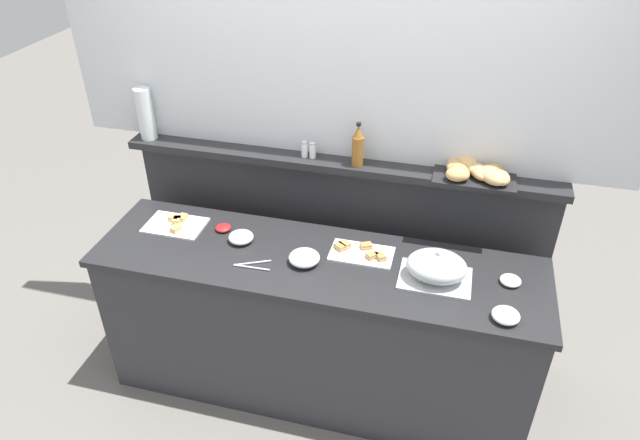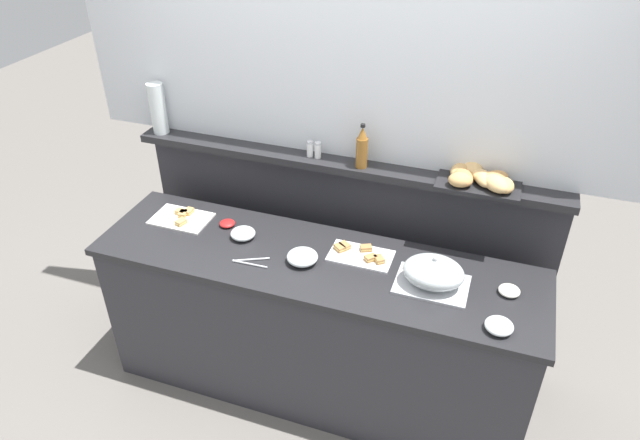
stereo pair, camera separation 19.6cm
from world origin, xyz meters
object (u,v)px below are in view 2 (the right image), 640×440
glass_bowl_large (302,257)px  glass_bowl_medium (499,326)px  sandwich_platter_side (182,218)px  glass_bowl_small (243,234)px  water_carafe (158,108)px  condiment_bowl_dark (509,291)px  bread_basket (480,178)px  pepper_shaker (318,150)px  salt_shaker (310,149)px  serving_cloche (433,273)px  sandwich_platter_rear (360,254)px  condiment_bowl_teal (227,223)px  serving_tongs (250,262)px  vinegar_bottle_amber (362,148)px

glass_bowl_large → glass_bowl_medium: 0.97m
sandwich_platter_side → glass_bowl_small: (0.40, -0.05, 0.01)m
water_carafe → glass_bowl_small: bearing=-28.3°
glass_bowl_small → condiment_bowl_dark: size_ratio=1.32×
condiment_bowl_dark → water_carafe: (-2.01, 0.35, 0.48)m
condiment_bowl_dark → bread_basket: 0.55m
pepper_shaker → bread_basket: size_ratio=0.22×
salt_shaker → bread_basket: salt_shaker is taller
serving_cloche → sandwich_platter_rear: bearing=164.0°
salt_shaker → bread_basket: (0.88, -0.02, -0.00)m
serving_cloche → condiment_bowl_teal: (-1.13, 0.13, -0.06)m
condiment_bowl_teal → bread_basket: (1.25, 0.26, 0.37)m
serving_tongs → pepper_shaker: 0.68m
condiment_bowl_teal → vinegar_bottle_amber: vinegar_bottle_amber is taller
glass_bowl_large → serving_tongs: 0.26m
sandwich_platter_side → serving_cloche: serving_cloche is taller
glass_bowl_large → pepper_shaker: bearing=99.6°
serving_tongs → vinegar_bottle_amber: (0.41, 0.51, 0.45)m
serving_tongs → pepper_shaker: (0.17, 0.54, 0.39)m
serving_cloche → glass_bowl_medium: serving_cloche is taller
sandwich_platter_rear → bread_basket: size_ratio=0.79×
condiment_bowl_teal → vinegar_bottle_amber: bearing=21.2°
glass_bowl_medium → serving_tongs: size_ratio=0.66×
glass_bowl_medium → glass_bowl_large: bearing=170.1°
pepper_shaker → bread_basket: (0.83, -0.02, -0.00)m
condiment_bowl_dark → water_carafe: 2.09m
condiment_bowl_teal → vinegar_bottle_amber: (0.66, 0.26, 0.44)m
bread_basket → glass_bowl_small: bearing=-163.5°
condiment_bowl_teal → bread_basket: size_ratio=0.21×
serving_cloche → condiment_bowl_dark: size_ratio=3.42×
salt_shaker → condiment_bowl_dark: bearing=-17.8°
condiment_bowl_dark → condiment_bowl_teal: (-1.48, 0.07, -0.00)m
bread_basket → glass_bowl_medium: bearing=-71.3°
serving_tongs → water_carafe: (-0.78, 0.54, 0.49)m
serving_cloche → glass_bowl_medium: (0.32, -0.20, -0.05)m
bread_basket → condiment_bowl_dark: bearing=-55.9°
glass_bowl_large → water_carafe: bearing=156.4°
sandwich_platter_rear → glass_bowl_medium: 0.76m
sandwich_platter_rear → salt_shaker: size_ratio=3.64×
sandwich_platter_side → salt_shaker: bearing=25.5°
condiment_bowl_dark → pepper_shaker: size_ratio=1.14×
sandwich_platter_side → vinegar_bottle_amber: 1.07m
glass_bowl_large → water_carafe: water_carafe is taller
glass_bowl_large → glass_bowl_medium: glass_bowl_large is taller
condiment_bowl_teal → salt_shaker: salt_shaker is taller
sandwich_platter_rear → condiment_bowl_dark: bearing=-3.8°
condiment_bowl_teal → serving_tongs: bearing=-45.4°
serving_cloche → glass_bowl_small: size_ratio=2.59×
water_carafe → pepper_shaker: bearing=0.0°
sandwich_platter_side → serving_tongs: (0.52, -0.23, -0.00)m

